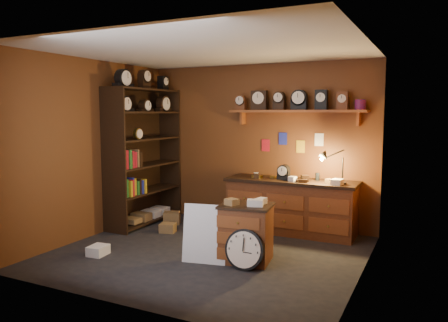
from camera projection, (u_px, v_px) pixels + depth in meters
floor at (208, 253)px, 5.93m from camera, size 4.00×4.00×0.00m
room_shell at (214, 126)px, 5.82m from camera, size 4.02×3.62×2.71m
shelving_unit at (143, 150)px, 7.45m from camera, size 0.47×1.60×2.58m
workbench at (291, 203)px, 6.89m from camera, size 2.06×0.66×1.36m
low_cabinet at (246, 230)px, 5.57m from camera, size 0.72×0.63×0.83m
big_round_clock at (244, 250)px, 5.29m from camera, size 0.50×0.17×0.50m
white_panel at (205, 262)px, 5.58m from camera, size 0.59×0.27×0.75m
mini_fridge at (261, 213)px, 7.05m from camera, size 0.67×0.69×0.56m
floor_box_a at (168, 228)px, 6.94m from camera, size 0.28×0.25×0.15m
floor_box_b at (98, 250)px, 5.84m from camera, size 0.24×0.28×0.13m
floor_box_c at (172, 218)px, 7.47m from camera, size 0.35×0.33×0.20m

